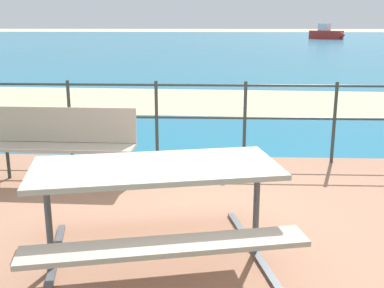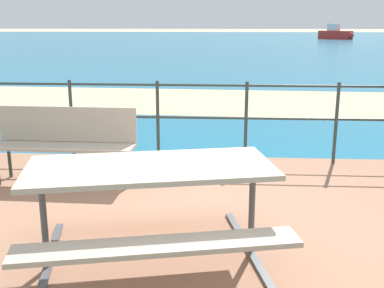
{
  "view_description": "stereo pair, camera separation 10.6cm",
  "coord_description": "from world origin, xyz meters",
  "views": [
    {
      "loc": [
        0.15,
        -3.78,
        1.91
      ],
      "look_at": [
        -0.08,
        1.61,
        0.5
      ],
      "focal_mm": 44.06,
      "sensor_mm": 36.0,
      "label": 1
    },
    {
      "loc": [
        0.26,
        -3.77,
        1.91
      ],
      "look_at": [
        -0.08,
        1.61,
        0.5
      ],
      "focal_mm": 44.06,
      "sensor_mm": 36.0,
      "label": 2
    }
  ],
  "objects": [
    {
      "name": "ground_plane",
      "position": [
        0.0,
        0.0,
        0.0
      ],
      "size": [
        240.0,
        240.0,
        0.0
      ],
      "primitive_type": "plane",
      "color": "tan"
    },
    {
      "name": "patio_paving",
      "position": [
        0.0,
        0.0,
        0.03
      ],
      "size": [
        6.4,
        5.2,
        0.06
      ],
      "primitive_type": "cube",
      "color": "#996B51",
      "rests_on": "ground"
    },
    {
      "name": "sea_water",
      "position": [
        0.0,
        40.0,
        0.01
      ],
      "size": [
        90.0,
        90.0,
        0.01
      ],
      "primitive_type": "cube",
      "color": "#196B8E",
      "rests_on": "ground"
    },
    {
      "name": "beach_strip",
      "position": [
        0.0,
        7.7,
        0.01
      ],
      "size": [
        54.13,
        6.58,
        0.01
      ],
      "primitive_type": "cube",
      "rotation": [
        0.0,
        0.0,
        -0.05
      ],
      "color": "tan",
      "rests_on": "ground"
    },
    {
      "name": "picnic_table",
      "position": [
        -0.27,
        -0.42,
        0.67
      ],
      "size": [
        2.14,
        1.92,
        0.8
      ],
      "rotation": [
        0.0,
        0.0,
        0.22
      ],
      "color": "tan",
      "rests_on": "patio_paving"
    },
    {
      "name": "park_bench",
      "position": [
        -1.56,
        1.46,
        0.59
      ],
      "size": [
        1.66,
        0.46,
        0.88
      ],
      "rotation": [
        0.0,
        0.0,
        -0.03
      ],
      "color": "tan",
      "rests_on": "patio_paving"
    },
    {
      "name": "railing_fence",
      "position": [
        0.0,
        2.39,
        0.74
      ],
      "size": [
        5.94,
        0.04,
        1.09
      ],
      "color": "#2D3833",
      "rests_on": "patio_paving"
    },
    {
      "name": "boat_near",
      "position": [
        12.64,
        49.85,
        0.58
      ],
      "size": [
        3.65,
        3.56,
        1.66
      ],
      "rotation": [
        0.0,
        0.0,
        5.52
      ],
      "color": "red",
      "rests_on": "sea_water"
    }
  ]
}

